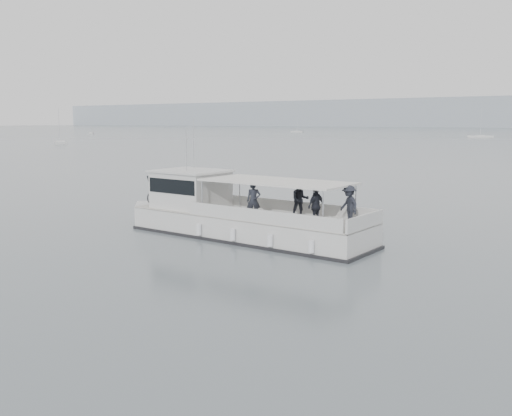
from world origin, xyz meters
The scene contains 2 objects.
ground centered at (0.00, 0.00, 0.00)m, with size 1400.00×1400.00×0.00m, color slate.
tour_boat centered at (0.07, -0.61, 1.04)m, with size 15.14×4.14×6.33m.
Camera 1 is at (18.43, -23.84, 5.96)m, focal length 40.00 mm.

